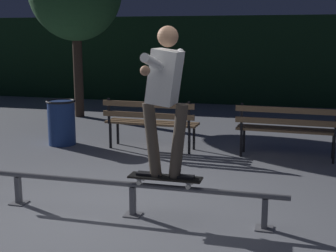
{
  "coord_description": "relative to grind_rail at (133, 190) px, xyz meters",
  "views": [
    {
      "loc": [
        1.6,
        -4.42,
        1.93
      ],
      "look_at": [
        0.18,
        0.89,
        0.85
      ],
      "focal_mm": 49.55,
      "sensor_mm": 36.0,
      "label": 1
    }
  ],
  "objects": [
    {
      "name": "ground_plane",
      "position": [
        -0.0,
        -0.09,
        -0.29
      ],
      "size": [
        90.0,
        90.0,
        0.0
      ],
      "primitive_type": "plane",
      "color": "slate"
    },
    {
      "name": "hedge_backdrop",
      "position": [
        -0.0,
        9.0,
        0.94
      ],
      "size": [
        24.0,
        1.2,
        2.45
      ],
      "primitive_type": "cube",
      "color": "black",
      "rests_on": "ground"
    },
    {
      "name": "grind_rail",
      "position": [
        0.0,
        0.0,
        0.0
      ],
      "size": [
        3.31,
        0.18,
        0.38
      ],
      "color": "slate",
      "rests_on": "ground"
    },
    {
      "name": "skateboard",
      "position": [
        0.36,
        -0.0,
        0.17
      ],
      "size": [
        0.78,
        0.2,
        0.09
      ],
      "color": "black",
      "rests_on": "grind_rail"
    },
    {
      "name": "skateboarder",
      "position": [
        0.37,
        0.0,
        1.1
      ],
      "size": [
        0.62,
        1.41,
        1.56
      ],
      "color": "black",
      "rests_on": "skateboard"
    },
    {
      "name": "park_bench_leftmost",
      "position": [
        -0.67,
        2.84,
        0.25
      ],
      "size": [
        1.62,
        0.48,
        0.88
      ],
      "color": "black",
      "rests_on": "ground"
    },
    {
      "name": "park_bench_left_center",
      "position": [
        1.58,
        2.84,
        0.25
      ],
      "size": [
        1.62,
        0.48,
        0.88
      ],
      "color": "black",
      "rests_on": "ground"
    },
    {
      "name": "trash_can",
      "position": [
        -2.32,
        2.83,
        0.13
      ],
      "size": [
        0.52,
        0.52,
        0.8
      ],
      "color": "navy",
      "rests_on": "ground"
    }
  ]
}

